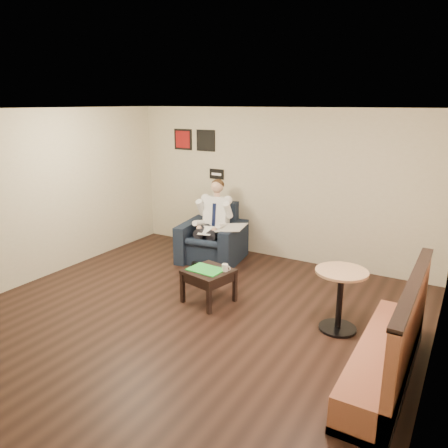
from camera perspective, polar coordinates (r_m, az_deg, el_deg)
The scene contains 18 objects.
ground at distance 6.16m, azimuth -5.03°, elevation -12.37°, with size 6.00×6.00×0.00m, color black.
wall_back at distance 8.20m, azimuth 6.92°, elevation 5.09°, with size 6.00×0.02×2.80m, color beige.
wall_left at distance 7.74m, azimuth -23.80°, elevation 3.23°, with size 0.02×6.00×2.80m, color beige.
wall_right at distance 4.66m, azimuth 26.40°, elevation -4.66°, with size 0.02×6.00×2.80m, color beige.
ceiling at distance 5.44m, azimuth -5.75°, elevation 14.66°, with size 6.00×6.00×0.02m, color white.
seating_sign at distance 8.76m, azimuth -0.96°, elevation 6.54°, with size 0.32×0.02×0.20m, color black.
art_print_left at distance 9.12m, azimuth -5.37°, elevation 10.95°, with size 0.42×0.03×0.42m, color maroon.
art_print_right at distance 8.81m, azimuth -2.40°, elevation 10.84°, with size 0.42×0.03×0.42m, color black.
armchair at distance 8.16m, azimuth -1.57°, elevation -1.20°, with size 1.08×1.08×1.05m, color black.
seated_man at distance 7.98m, azimuth -1.97°, elevation -0.14°, with size 0.68×1.02×1.43m, color white, non-canonical shape.
lap_papers at distance 7.90m, azimuth -2.30°, elevation -0.86°, with size 0.24×0.34×0.01m, color white.
newspaper at distance 7.84m, azimuth 1.02°, elevation -0.45°, with size 0.45×0.57×0.01m, color silver.
side_table at distance 6.54m, azimuth -2.00°, elevation -8.09°, with size 0.62×0.62×0.51m, color black.
green_folder at distance 6.45m, azimuth -2.38°, elevation -5.96°, with size 0.51×0.36×0.01m, color green.
coffee_mug at distance 6.39m, azimuth 0.13°, elevation -5.72°, with size 0.09×0.09×0.11m, color white.
smartphone at distance 6.53m, azimuth -0.56°, elevation -5.69°, with size 0.16×0.08×0.01m, color black.
banquette at distance 5.02m, azimuth 20.50°, elevation -12.76°, with size 0.54×2.27×1.16m, color #935239.
cafe_table at distance 5.91m, azimuth 14.86°, elevation -9.63°, with size 0.67×0.67×0.83m, color #A97F5B.
Camera 1 is at (3.18, -4.41, 2.89)m, focal length 35.00 mm.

